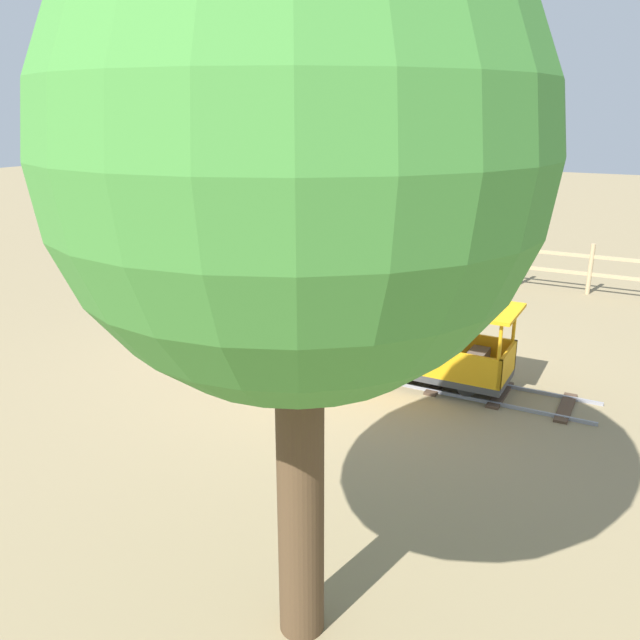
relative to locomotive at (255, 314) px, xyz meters
name	(u,v)px	position (x,y,z in m)	size (l,w,h in m)	color
ground_plane	(307,357)	(0.00, -0.80, -0.48)	(60.00, 60.00, 0.00)	#8C7A56
track	(334,362)	(0.00, -1.20, -0.47)	(0.78, 6.40, 0.04)	gray
locomotive	(255,314)	(0.00, 0.00, 0.00)	(0.74, 1.45, 1.06)	maroon
passenger_car	(400,344)	(0.00, -2.10, -0.06)	(0.84, 2.70, 0.97)	#3F3F3F
conductor_person	(234,302)	(-0.96, -0.37, 0.47)	(0.30, 0.30, 1.62)	#282D47
oak_tree_near	(297,157)	(-4.05, -3.06, 2.40)	(2.51, 2.51, 4.15)	#4C3823
oak_tree_far	(379,114)	(3.61, -0.18, 2.56)	(2.54, 2.54, 4.33)	brown
fence_section	(454,253)	(5.06, -1.20, 0.00)	(0.08, 7.48, 0.90)	tan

